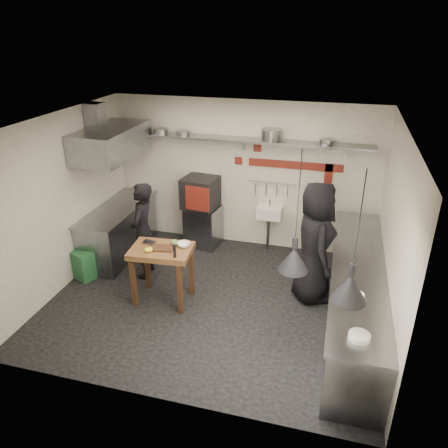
% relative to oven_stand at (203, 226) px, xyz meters
% --- Properties ---
extents(floor, '(5.00, 5.00, 0.00)m').
position_rel_oven_stand_xyz_m(floor, '(0.72, -1.78, -0.40)').
color(floor, black).
rests_on(floor, ground).
extents(ceiling, '(5.00, 5.00, 0.00)m').
position_rel_oven_stand_xyz_m(ceiling, '(0.72, -1.78, 2.40)').
color(ceiling, beige).
rests_on(ceiling, floor).
extents(wall_back, '(5.00, 0.04, 2.80)m').
position_rel_oven_stand_xyz_m(wall_back, '(0.72, 0.32, 1.00)').
color(wall_back, white).
rests_on(wall_back, floor).
extents(wall_front, '(5.00, 0.04, 2.80)m').
position_rel_oven_stand_xyz_m(wall_front, '(0.72, -3.88, 1.00)').
color(wall_front, white).
rests_on(wall_front, floor).
extents(wall_left, '(0.04, 4.20, 2.80)m').
position_rel_oven_stand_xyz_m(wall_left, '(-1.78, -1.78, 1.00)').
color(wall_left, white).
rests_on(wall_left, floor).
extents(wall_right, '(0.04, 4.20, 2.80)m').
position_rel_oven_stand_xyz_m(wall_right, '(3.22, -1.78, 1.00)').
color(wall_right, white).
rests_on(wall_right, floor).
extents(red_band_horiz, '(1.70, 0.02, 0.14)m').
position_rel_oven_stand_xyz_m(red_band_horiz, '(1.67, 0.30, 1.28)').
color(red_band_horiz, maroon).
rests_on(red_band_horiz, wall_back).
extents(red_band_vert, '(0.14, 0.02, 1.10)m').
position_rel_oven_stand_xyz_m(red_band_vert, '(2.27, 0.30, 0.80)').
color(red_band_vert, maroon).
rests_on(red_band_vert, wall_back).
extents(red_tile_a, '(0.14, 0.02, 0.14)m').
position_rel_oven_stand_xyz_m(red_tile_a, '(0.97, 0.30, 1.55)').
color(red_tile_a, maroon).
rests_on(red_tile_a, wall_back).
extents(red_tile_b, '(0.14, 0.02, 0.14)m').
position_rel_oven_stand_xyz_m(red_tile_b, '(0.62, 0.30, 1.28)').
color(red_tile_b, maroon).
rests_on(red_tile_b, wall_back).
extents(back_shelf, '(4.60, 0.34, 0.04)m').
position_rel_oven_stand_xyz_m(back_shelf, '(0.72, 0.14, 1.72)').
color(back_shelf, slate).
rests_on(back_shelf, wall_back).
extents(shelf_bracket_left, '(0.04, 0.06, 0.24)m').
position_rel_oven_stand_xyz_m(shelf_bracket_left, '(-1.18, 0.29, 1.62)').
color(shelf_bracket_left, slate).
rests_on(shelf_bracket_left, wall_back).
extents(shelf_bracket_mid, '(0.04, 0.06, 0.24)m').
position_rel_oven_stand_xyz_m(shelf_bracket_mid, '(0.72, 0.29, 1.62)').
color(shelf_bracket_mid, slate).
rests_on(shelf_bracket_mid, wall_back).
extents(shelf_bracket_right, '(0.04, 0.06, 0.24)m').
position_rel_oven_stand_xyz_m(shelf_bracket_right, '(2.62, 0.29, 1.62)').
color(shelf_bracket_right, slate).
rests_on(shelf_bracket_right, wall_back).
extents(pan_far_left, '(0.29, 0.29, 0.09)m').
position_rel_oven_stand_xyz_m(pan_far_left, '(-0.83, 0.14, 1.79)').
color(pan_far_left, slate).
rests_on(pan_far_left, back_shelf).
extents(pan_mid_left, '(0.29, 0.29, 0.07)m').
position_rel_oven_stand_xyz_m(pan_mid_left, '(-0.40, 0.14, 1.78)').
color(pan_mid_left, slate).
rests_on(pan_mid_left, back_shelf).
extents(stock_pot, '(0.43, 0.43, 0.20)m').
position_rel_oven_stand_xyz_m(stock_pot, '(1.24, 0.14, 1.84)').
color(stock_pot, slate).
rests_on(stock_pot, back_shelf).
extents(pan_right, '(0.30, 0.30, 0.08)m').
position_rel_oven_stand_xyz_m(pan_right, '(2.18, 0.14, 1.78)').
color(pan_right, slate).
rests_on(pan_right, back_shelf).
extents(oven_stand, '(0.68, 0.63, 0.80)m').
position_rel_oven_stand_xyz_m(oven_stand, '(0.00, 0.00, 0.00)').
color(oven_stand, slate).
rests_on(oven_stand, floor).
extents(combi_oven, '(0.69, 0.65, 0.58)m').
position_rel_oven_stand_xyz_m(combi_oven, '(-0.05, 0.01, 0.69)').
color(combi_oven, black).
rests_on(combi_oven, oven_stand).
extents(oven_door, '(0.47, 0.09, 0.46)m').
position_rel_oven_stand_xyz_m(oven_door, '(-0.00, -0.31, 0.69)').
color(oven_door, maroon).
rests_on(oven_door, combi_oven).
extents(oven_glass, '(0.34, 0.06, 0.34)m').
position_rel_oven_stand_xyz_m(oven_glass, '(-0.01, -0.29, 0.69)').
color(oven_glass, black).
rests_on(oven_glass, oven_door).
extents(hand_sink, '(0.46, 0.34, 0.22)m').
position_rel_oven_stand_xyz_m(hand_sink, '(1.27, 0.14, 0.38)').
color(hand_sink, white).
rests_on(hand_sink, wall_back).
extents(sink_tap, '(0.03, 0.03, 0.14)m').
position_rel_oven_stand_xyz_m(sink_tap, '(1.27, 0.14, 0.56)').
color(sink_tap, slate).
rests_on(sink_tap, hand_sink).
extents(sink_drain, '(0.06, 0.06, 0.66)m').
position_rel_oven_stand_xyz_m(sink_drain, '(1.27, 0.10, -0.06)').
color(sink_drain, slate).
rests_on(sink_drain, floor).
extents(utensil_rail, '(0.90, 0.02, 0.02)m').
position_rel_oven_stand_xyz_m(utensil_rail, '(1.27, 0.28, 0.92)').
color(utensil_rail, slate).
rests_on(utensil_rail, wall_back).
extents(counter_right, '(0.70, 3.80, 0.90)m').
position_rel_oven_stand_xyz_m(counter_right, '(2.87, -1.78, 0.05)').
color(counter_right, slate).
rests_on(counter_right, floor).
extents(counter_right_top, '(0.76, 3.90, 0.03)m').
position_rel_oven_stand_xyz_m(counter_right_top, '(2.87, -1.78, 0.52)').
color(counter_right_top, slate).
rests_on(counter_right_top, counter_right).
extents(plate_stack, '(0.27, 0.27, 0.07)m').
position_rel_oven_stand_xyz_m(plate_stack, '(2.84, -3.35, 0.56)').
color(plate_stack, white).
rests_on(plate_stack, counter_right_top).
extents(small_bowl_right, '(0.22, 0.22, 0.05)m').
position_rel_oven_stand_xyz_m(small_bowl_right, '(2.82, -2.55, 0.56)').
color(small_bowl_right, white).
rests_on(small_bowl_right, counter_right_top).
extents(counter_left, '(0.70, 1.90, 0.90)m').
position_rel_oven_stand_xyz_m(counter_left, '(-1.43, -0.73, 0.05)').
color(counter_left, slate).
rests_on(counter_left, floor).
extents(counter_left_top, '(0.76, 2.00, 0.03)m').
position_rel_oven_stand_xyz_m(counter_left_top, '(-1.43, -0.73, 0.52)').
color(counter_left_top, slate).
rests_on(counter_left_top, counter_left).
extents(extractor_hood, '(0.78, 1.60, 0.50)m').
position_rel_oven_stand_xyz_m(extractor_hood, '(-1.38, -0.73, 1.75)').
color(extractor_hood, slate).
rests_on(extractor_hood, ceiling).
extents(hood_duct, '(0.28, 0.28, 0.50)m').
position_rel_oven_stand_xyz_m(hood_duct, '(-1.63, -0.73, 2.15)').
color(hood_duct, slate).
rests_on(hood_duct, ceiling).
extents(green_bin, '(0.44, 0.44, 0.50)m').
position_rel_oven_stand_xyz_m(green_bin, '(-1.58, -1.71, -0.15)').
color(green_bin, '#235F34').
rests_on(green_bin, floor).
extents(prep_table, '(0.97, 0.72, 0.92)m').
position_rel_oven_stand_xyz_m(prep_table, '(-0.03, -1.97, 0.06)').
color(prep_table, brown).
rests_on(prep_table, floor).
extents(cutting_board, '(0.34, 0.26, 0.02)m').
position_rel_oven_stand_xyz_m(cutting_board, '(0.01, -1.98, 0.53)').
color(cutting_board, '#472918').
rests_on(cutting_board, prep_table).
extents(pepper_mill, '(0.04, 0.04, 0.20)m').
position_rel_oven_stand_xyz_m(pepper_mill, '(0.27, -2.17, 0.62)').
color(pepper_mill, black).
rests_on(pepper_mill, prep_table).
extents(lemon_a, '(0.08, 0.08, 0.08)m').
position_rel_oven_stand_xyz_m(lemon_a, '(-0.18, -2.15, 0.56)').
color(lemon_a, '#FFF734').
rests_on(lemon_a, prep_table).
extents(lemon_b, '(0.10, 0.10, 0.08)m').
position_rel_oven_stand_xyz_m(lemon_b, '(-0.14, -2.12, 0.56)').
color(lemon_b, '#FFF734').
rests_on(lemon_b, prep_table).
extents(veg_ball, '(0.14, 0.14, 0.11)m').
position_rel_oven_stand_xyz_m(veg_ball, '(0.13, -1.84, 0.57)').
color(veg_ball, '#5D8E41').
rests_on(veg_ball, prep_table).
extents(steel_tray, '(0.20, 0.14, 0.03)m').
position_rel_oven_stand_xyz_m(steel_tray, '(-0.27, -1.87, 0.54)').
color(steel_tray, slate).
rests_on(steel_tray, prep_table).
extents(bowl, '(0.21, 0.21, 0.06)m').
position_rel_oven_stand_xyz_m(bowl, '(0.28, -1.83, 0.55)').
color(bowl, white).
rests_on(bowl, prep_table).
extents(heat_lamp_near, '(0.48, 0.48, 1.50)m').
position_rel_oven_stand_xyz_m(heat_lamp_near, '(2.03, -2.73, 1.65)').
color(heat_lamp_near, black).
rests_on(heat_lamp_near, ceiling).
extents(heat_lamp_far, '(0.45, 0.45, 1.46)m').
position_rel_oven_stand_xyz_m(heat_lamp_far, '(2.67, -3.26, 1.67)').
color(heat_lamp_far, black).
rests_on(heat_lamp_far, ceiling).
extents(chef_left, '(0.47, 0.65, 1.68)m').
position_rel_oven_stand_xyz_m(chef_left, '(-0.63, -1.34, 0.44)').
color(chef_left, black).
rests_on(chef_left, floor).
extents(chef_right, '(0.89, 1.10, 1.94)m').
position_rel_oven_stand_xyz_m(chef_right, '(2.20, -1.28, 0.57)').
color(chef_right, black).
rests_on(chef_right, floor).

